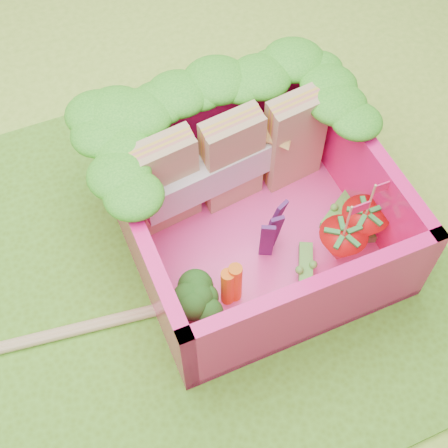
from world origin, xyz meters
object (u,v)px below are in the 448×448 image
at_px(bento_box, 255,210).
at_px(strawberry_right, 362,226).
at_px(sandwich_stack, 233,160).
at_px(chopsticks, 31,340).
at_px(broccoli, 196,302).
at_px(strawberry_left, 340,247).

bearing_deg(bento_box, strawberry_right, -27.21).
height_order(sandwich_stack, chopsticks, sandwich_stack).
relative_size(sandwich_stack, chopsticks, 0.45).
bearing_deg(strawberry_right, sandwich_stack, 131.44).
xyz_separation_m(sandwich_stack, strawberry_right, (0.49, -0.56, -0.16)).
bearing_deg(strawberry_right, bento_box, 152.79).
distance_m(bento_box, broccoli, 0.58).
xyz_separation_m(broccoli, strawberry_right, (0.97, 0.08, -0.04)).
height_order(broccoli, strawberry_left, strawberry_left).
xyz_separation_m(strawberry_left, strawberry_right, (0.17, 0.06, 0.00)).
bearing_deg(bento_box, sandwich_stack, 88.89).
relative_size(bento_box, broccoli, 4.17).
distance_m(broccoli, strawberry_left, 0.80).
relative_size(strawberry_left, strawberry_right, 1.00).
xyz_separation_m(broccoli, strawberry_left, (0.80, 0.02, -0.04)).
bearing_deg(strawberry_left, bento_box, 136.14).
height_order(broccoli, strawberry_right, strawberry_right).
relative_size(bento_box, strawberry_left, 2.68).
distance_m(sandwich_stack, chopsticks, 1.37).
height_order(sandwich_stack, strawberry_left, sandwich_stack).
xyz_separation_m(bento_box, broccoli, (-0.47, -0.34, -0.06)).
bearing_deg(strawberry_right, strawberry_left, -158.78).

